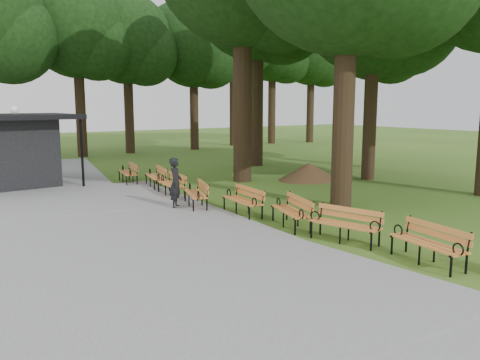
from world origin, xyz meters
TOP-DOWN VIEW (x-y plane):
  - ground at (0.00, 0.00)m, footprint 100.00×100.00m
  - path at (-4.00, 3.00)m, footprint 12.00×38.00m
  - person at (-1.11, 5.15)m, footprint 0.69×0.73m
  - kiosk at (-5.17, 12.72)m, footprint 5.07×4.50m
  - lamp_post at (-4.74, 12.17)m, footprint 0.32×0.32m
  - dirt_mound at (6.54, 7.23)m, footprint 2.45×2.45m
  - bench_1 at (0.90, -2.93)m, footprint 0.89×1.97m
  - bench_2 at (0.61, -0.78)m, footprint 1.14×2.00m
  - bench_3 at (0.47, 1.14)m, footprint 1.16×2.00m
  - bench_4 at (0.18, 3.14)m, footprint 0.80×1.95m
  - bench_5 at (-0.49, 4.95)m, footprint 1.20×2.00m
  - bench_6 at (-0.34, 7.15)m, footprint 0.83×1.96m
  - bench_7 at (-0.04, 9.25)m, footprint 1.00×1.99m
  - bench_8 at (-0.59, 10.94)m, footprint 0.94×1.98m
  - lawn_tree_5 at (12.25, 8.78)m, footprint 4.91×4.91m
  - tree_backdrop at (6.74, 23.33)m, footprint 35.70×9.14m

SIDE VIEW (x-z plane):
  - ground at x=0.00m, z-range 0.00..0.00m
  - path at x=-4.00m, z-range 0.00..0.06m
  - dirt_mound at x=6.54m, z-range 0.00..0.78m
  - bench_1 at x=0.90m, z-range 0.00..0.88m
  - bench_2 at x=0.61m, z-range 0.00..0.88m
  - bench_3 at x=0.47m, z-range 0.00..0.88m
  - bench_4 at x=0.18m, z-range 0.00..0.88m
  - bench_5 at x=-0.49m, z-range 0.00..0.88m
  - bench_6 at x=-0.34m, z-range 0.00..0.88m
  - bench_7 at x=-0.04m, z-range 0.00..0.88m
  - bench_8 at x=-0.59m, z-range 0.00..0.88m
  - person at x=-1.11m, z-range 0.00..1.68m
  - kiosk at x=-5.17m, z-range 0.00..2.99m
  - lamp_post at x=-4.74m, z-range 0.71..4.04m
  - lawn_tree_5 at x=12.25m, z-range 2.25..11.78m
  - tree_backdrop at x=6.74m, z-range 0.00..16.50m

